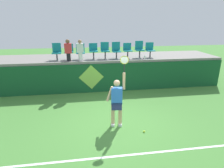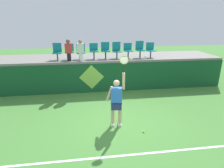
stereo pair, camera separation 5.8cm
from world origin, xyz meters
TOP-DOWN VIEW (x-y plane):
  - ground_plane at (0.00, 0.00)m, footprint 40.00×40.00m
  - court_back_wall at (0.00, 3.39)m, footprint 12.81×0.20m
  - spectator_platform at (0.00, 4.60)m, footprint 12.81×2.52m
  - court_baseline_stripe at (0.00, -1.78)m, footprint 11.53×0.08m
  - tennis_player at (-0.05, -0.13)m, footprint 0.75×0.31m
  - tennis_ball at (0.79, -0.74)m, footprint 0.07×0.07m
  - water_bottle at (2.03, 3.45)m, footprint 0.07×0.07m
  - stadium_chair_0 at (-2.49, 4.07)m, footprint 0.44×0.42m
  - stadium_chair_1 at (-1.87, 4.06)m, footprint 0.44×0.42m
  - stadium_chair_2 at (-1.28, 4.06)m, footprint 0.44×0.42m
  - stadium_chair_3 at (-0.60, 4.06)m, footprint 0.44×0.42m
  - stadium_chair_4 at (0.01, 4.06)m, footprint 0.44×0.42m
  - stadium_chair_5 at (0.62, 4.07)m, footprint 0.44×0.42m
  - stadium_chair_6 at (1.24, 4.05)m, footprint 0.44×0.42m
  - stadium_chair_7 at (1.91, 4.06)m, footprint 0.44×0.42m
  - stadium_chair_8 at (2.51, 4.06)m, footprint 0.44×0.42m
  - spectator_0 at (-1.87, 3.61)m, footprint 0.34×0.21m
  - spectator_1 at (-1.28, 3.61)m, footprint 0.34×0.20m
  - wall_signage_mount at (-0.79, 3.28)m, footprint 1.27×0.01m

SIDE VIEW (x-z plane):
  - ground_plane at x=0.00m, z-range 0.00..0.00m
  - wall_signage_mount at x=-0.79m, z-range -0.73..0.73m
  - court_baseline_stripe at x=0.00m, z-range 0.00..0.01m
  - tennis_ball at x=0.79m, z-range 0.00..0.07m
  - court_back_wall at x=0.00m, z-range 0.00..1.51m
  - tennis_player at x=-0.05m, z-range -0.30..2.23m
  - spectator_platform at x=0.00m, z-range 1.51..1.63m
  - water_bottle at x=2.03m, z-range 1.63..1.84m
  - stadium_chair_2 at x=-1.28m, z-range 1.65..2.47m
  - stadium_chair_8 at x=2.51m, z-range 1.67..2.47m
  - stadium_chair_6 at x=1.24m, z-range 1.68..2.48m
  - stadium_chair_0 at x=-2.49m, z-range 1.66..2.51m
  - stadium_chair_1 at x=-1.87m, z-range 1.68..2.49m
  - stadium_chair_5 at x=0.62m, z-range 1.66..2.52m
  - stadium_chair_3 at x=-0.60m, z-range 1.69..2.50m
  - stadium_chair_4 at x=0.01m, z-range 1.68..2.54m
  - stadium_chair_7 at x=1.91m, z-range 1.68..2.57m
  - spectator_1 at x=-1.28m, z-range 1.65..2.70m
  - spectator_0 at x=-1.87m, z-range 1.65..2.74m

